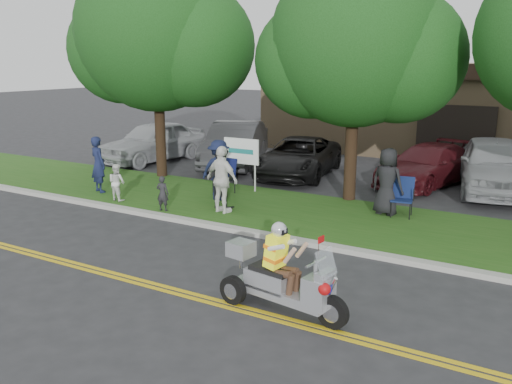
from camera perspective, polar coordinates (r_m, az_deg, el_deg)
The scene contains 24 objects.
ground at distance 10.60m, azimuth -7.04°, elevation -9.34°, with size 120.00×120.00×0.00m, color #28282B.
centerline_near at distance 10.18m, azimuth -9.04°, elevation -10.37°, with size 60.00×0.10×0.01m, color gold.
centerline_far at distance 10.30m, azimuth -8.47°, elevation -10.07°, with size 60.00×0.10×0.01m, color gold.
curb at distance 12.97m, azimuth 1.13°, elevation -4.59°, with size 60.00×0.25×0.12m, color #A8A89E.
grass_verge at distance 14.80m, azimuth 5.19°, elevation -2.33°, with size 60.00×4.00×0.10m, color #205015.
commercial_building at distance 27.07m, azimuth 21.92°, elevation 8.24°, with size 18.00×8.20×4.00m.
tree_left at distance 19.29m, azimuth -10.24°, elevation 15.64°, with size 6.62×5.40×7.78m.
tree_mid at distance 15.90m, azimuth 10.63°, elevation 14.57°, with size 5.88×4.80×7.05m.
business_sign at distance 17.09m, azimuth -1.56°, elevation 4.02°, with size 1.25×0.06×1.75m.
trike_scooter at distance 9.21m, azimuth 2.54°, elevation -9.23°, with size 2.38×0.91×1.56m.
lawn_chair_a at distance 14.83m, azimuth 15.20°, elevation -0.21°, with size 0.62×0.64×1.03m.
lawn_chair_b at distance 16.78m, azimuth -3.16°, elevation 1.94°, with size 0.60×0.62×1.08m.
spectator_adult_left at distance 17.55m, azimuth -16.27°, elevation 2.82°, with size 0.64×0.42×1.75m, color #161D3F.
spectator_adult_mid at distance 15.06m, azimuth -3.68°, elevation 1.48°, with size 0.82×0.64×1.69m, color black.
spectator_adult_right at distance 14.55m, azimuth -3.57°, elevation 1.31°, with size 1.06×0.44×1.82m, color white.
spectator_chair_a at distance 15.96m, azimuth -3.92°, elevation 2.33°, with size 1.15×0.66×1.77m, color #141A37.
spectator_chair_b at distance 14.77m, azimuth 13.65°, elevation 1.08°, with size 0.88×0.57×1.79m, color black.
child_left at distance 15.00m, azimuth -9.80°, elevation -0.14°, with size 0.35×0.23×0.97m, color black.
child_right at distance 16.40m, azimuth -14.44°, elevation 1.00°, with size 0.53×0.41×1.09m, color silver.
parked_car_far_left at distance 23.05m, azimuth -10.75°, elevation 5.25°, with size 1.97×4.90×1.67m, color #A5A7AC.
parked_car_left at distance 21.63m, azimuth -2.21°, elevation 5.02°, with size 1.84×5.27×1.74m, color #343437.
parked_car_mid at distance 19.85m, azimuth 4.47°, elevation 3.70°, with size 2.30×4.99×1.39m, color black.
parked_car_right at distance 19.26m, azimuth 17.61°, elevation 2.73°, with size 1.89×4.66×1.35m, color #420F14.
parked_car_far_right at distance 18.89m, azimuth 23.77°, elevation 2.64°, with size 2.09×5.19×1.77m, color #9A9DA1.
Camera 1 is at (5.98, -7.72, 4.13)m, focal length 38.00 mm.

